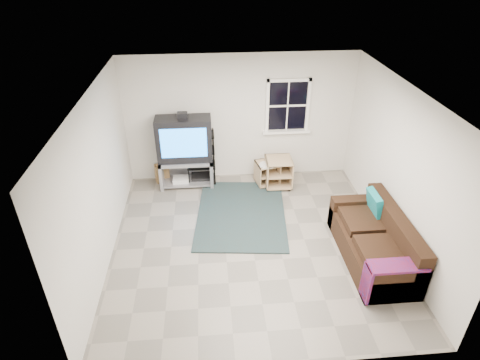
{
  "coord_description": "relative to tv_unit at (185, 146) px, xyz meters",
  "views": [
    {
      "loc": [
        -0.65,
        -5.22,
        4.38
      ],
      "look_at": [
        -0.17,
        0.4,
        1.0
      ],
      "focal_mm": 30.0,
      "sensor_mm": 36.0,
      "label": 1
    }
  ],
  "objects": [
    {
      "name": "room",
      "position": [
        2.08,
        0.26,
        0.61
      ],
      "size": [
        4.6,
        4.62,
        4.6
      ],
      "color": "gray",
      "rests_on": "ground"
    },
    {
      "name": "tv_unit",
      "position": [
        0.0,
        0.0,
        0.0
      ],
      "size": [
        1.08,
        0.54,
        1.58
      ],
      "color": "gray",
      "rests_on": "ground"
    },
    {
      "name": "av_rack",
      "position": [
        0.31,
        0.06,
        -0.38
      ],
      "size": [
        0.57,
        0.41,
        1.13
      ],
      "color": "black",
      "rests_on": "ground"
    },
    {
      "name": "side_table_left",
      "position": [
        1.86,
        -0.21,
        -0.54
      ],
      "size": [
        0.53,
        0.53,
        0.62
      ],
      "rotation": [
        0.0,
        0.0,
        -0.01
      ],
      "color": "tan",
      "rests_on": "ground"
    },
    {
      "name": "sofa",
      "position": [
        3.01,
        -2.55,
        -0.56
      ],
      "size": [
        0.86,
        1.94,
        0.89
      ],
      "color": "black",
      "rests_on": "ground"
    },
    {
      "name": "shag_rug",
      "position": [
        1.02,
        -1.18,
        -0.85
      ],
      "size": [
        1.83,
        2.36,
        0.03
      ],
      "primitive_type": "cube",
      "rotation": [
        0.0,
        0.0,
        -0.1
      ],
      "color": "black",
      "rests_on": "ground"
    },
    {
      "name": "side_table_right",
      "position": [
        1.64,
        -0.12,
        -0.58
      ],
      "size": [
        0.52,
        0.52,
        0.51
      ],
      "rotation": [
        0.0,
        0.0,
        0.19
      ],
      "color": "tan",
      "rests_on": "ground"
    },
    {
      "name": "paper_bag",
      "position": [
        -0.52,
        0.15,
        -0.67
      ],
      "size": [
        0.32,
        0.25,
        0.39
      ],
      "primitive_type": "cube",
      "rotation": [
        0.0,
        0.0,
        0.32
      ],
      "color": "#9A7945",
      "rests_on": "ground"
    }
  ]
}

